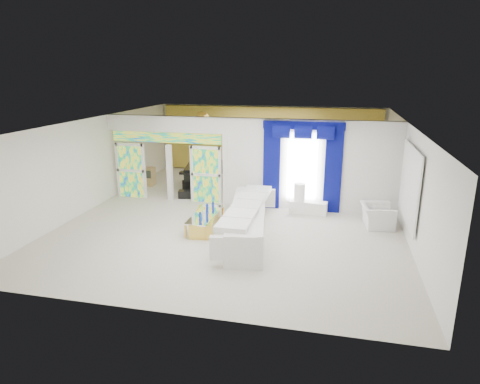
% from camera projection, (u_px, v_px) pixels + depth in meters
% --- Properties ---
extents(floor, '(12.00, 12.00, 0.00)m').
position_uv_depth(floor, '(239.00, 214.00, 13.72)').
color(floor, '#B7AF9E').
rests_on(floor, ground).
extents(dividing_wall, '(5.70, 0.18, 3.00)m').
position_uv_depth(dividing_wall, '(310.00, 166.00, 13.78)').
color(dividing_wall, white).
rests_on(dividing_wall, ground).
extents(dividing_header, '(4.30, 0.18, 0.55)m').
position_uv_depth(dividing_header, '(165.00, 124.00, 14.51)').
color(dividing_header, white).
rests_on(dividing_header, dividing_wall).
extents(stained_panel_left, '(0.95, 0.04, 2.00)m').
position_uv_depth(stained_panel_left, '(131.00, 170.00, 15.30)').
color(stained_panel_left, '#994C3F').
rests_on(stained_panel_left, ground).
extents(stained_panel_right, '(0.95, 0.04, 2.00)m').
position_uv_depth(stained_panel_right, '(206.00, 175.00, 14.69)').
color(stained_panel_right, '#994C3F').
rests_on(stained_panel_right, ground).
extents(stained_transom, '(4.00, 0.05, 0.35)m').
position_uv_depth(stained_transom, '(166.00, 138.00, 14.64)').
color(stained_transom, '#994C3F').
rests_on(stained_transom, dividing_header).
extents(window_pane, '(1.00, 0.02, 2.30)m').
position_uv_depth(window_pane, '(302.00, 167.00, 13.75)').
color(window_pane, white).
rests_on(window_pane, dividing_wall).
extents(blue_drape_left, '(0.55, 0.10, 2.80)m').
position_uv_depth(blue_drape_left, '(272.00, 168.00, 13.95)').
color(blue_drape_left, '#030941').
rests_on(blue_drape_left, ground).
extents(blue_drape_right, '(0.55, 0.10, 2.80)m').
position_uv_depth(blue_drape_right, '(333.00, 171.00, 13.52)').
color(blue_drape_right, '#030941').
rests_on(blue_drape_right, ground).
extents(blue_pelmet, '(2.60, 0.12, 0.25)m').
position_uv_depth(blue_pelmet, '(304.00, 125.00, 13.34)').
color(blue_pelmet, '#030941').
rests_on(blue_pelmet, dividing_wall).
extents(wall_mirror, '(0.04, 2.70, 1.90)m').
position_uv_depth(wall_mirror, '(410.00, 185.00, 11.29)').
color(wall_mirror, white).
rests_on(wall_mirror, ground).
extents(gold_curtains, '(9.70, 0.12, 2.90)m').
position_uv_depth(gold_curtains, '(269.00, 140.00, 18.83)').
color(gold_curtains, '#AD7A29').
rests_on(gold_curtains, ground).
extents(white_sofa, '(1.60, 4.43, 0.83)m').
position_uv_depth(white_sofa, '(248.00, 222.00, 11.82)').
color(white_sofa, white).
rests_on(white_sofa, ground).
extents(coffee_table, '(0.92, 1.98, 0.42)m').
position_uv_depth(coffee_table, '(205.00, 221.00, 12.45)').
color(coffee_table, gold).
rests_on(coffee_table, ground).
extents(console_table, '(1.23, 0.47, 0.40)m').
position_uv_depth(console_table, '(308.00, 207.00, 13.73)').
color(console_table, white).
rests_on(console_table, ground).
extents(table_lamp, '(0.36, 0.36, 0.58)m').
position_uv_depth(table_lamp, '(300.00, 192.00, 13.66)').
color(table_lamp, white).
rests_on(table_lamp, console_table).
extents(armchair, '(1.01, 1.12, 0.66)m').
position_uv_depth(armchair, '(377.00, 216.00, 12.54)').
color(armchair, white).
rests_on(armchair, ground).
extents(grand_piano, '(1.64, 1.95, 0.87)m').
position_uv_depth(grand_piano, '(203.00, 176.00, 16.83)').
color(grand_piano, black).
rests_on(grand_piano, ground).
extents(piano_bench, '(0.89, 0.49, 0.28)m').
position_uv_depth(piano_bench, '(190.00, 194.00, 15.41)').
color(piano_bench, black).
rests_on(piano_bench, ground).
extents(tv_console, '(0.51, 0.47, 0.73)m').
position_uv_depth(tv_console, '(148.00, 176.00, 17.05)').
color(tv_console, '#AD7D56').
rests_on(tv_console, ground).
extents(chandelier, '(0.60, 0.60, 0.60)m').
position_uv_depth(chandelier, '(202.00, 119.00, 16.66)').
color(chandelier, gold).
rests_on(chandelier, ceiling).
extents(decanters, '(0.18, 1.21, 0.27)m').
position_uv_depth(decanters, '(206.00, 212.00, 12.33)').
color(decanters, navy).
rests_on(decanters, coffee_table).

